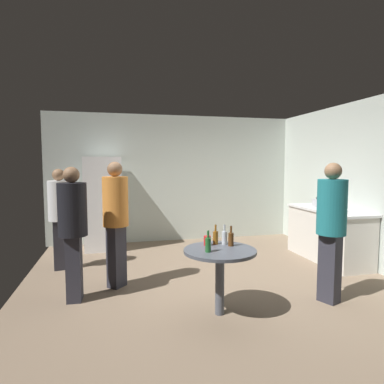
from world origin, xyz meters
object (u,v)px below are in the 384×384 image
object	(u,v)px
plastic_cup_red	(207,241)
person_in_white_shirt	(60,211)
refrigerator	(103,203)
kettle	(317,203)
wine_bottle_on_counter	(342,205)
beer_bottle_brown	(231,239)
person_in_teal_shirt	(331,221)
foreground_table	(220,259)
person_in_black_shirt	(73,223)
beer_bottle_clear	(224,237)
person_in_orange_shirt	(116,214)
beer_bottle_amber	(216,237)
beer_bottle_green	(208,244)

from	to	relation	value
plastic_cup_red	person_in_white_shirt	bearing A→B (deg)	134.70
refrigerator	kettle	world-z (taller)	refrigerator
wine_bottle_on_counter	plastic_cup_red	xyz separation A→B (m)	(-2.50, -0.93, -0.23)
beer_bottle_brown	person_in_white_shirt	size ratio (longest dim) A/B	0.14
wine_bottle_on_counter	person_in_teal_shirt	size ratio (longest dim) A/B	0.18
foreground_table	plastic_cup_red	distance (m)	0.27
wine_bottle_on_counter	person_in_black_shirt	size ratio (longest dim) A/B	0.19
wine_bottle_on_counter	beer_bottle_clear	xyz separation A→B (m)	(-2.29, -0.93, -0.20)
kettle	beer_bottle_brown	xyz separation A→B (m)	(-2.25, -1.68, -0.15)
person_in_teal_shirt	person_in_black_shirt	bearing A→B (deg)	-37.19
person_in_black_shirt	person_in_orange_shirt	bearing A→B (deg)	38.21
kettle	plastic_cup_red	distance (m)	2.98
wine_bottle_on_counter	foreground_table	size ratio (longest dim) A/B	0.39
beer_bottle_amber	wine_bottle_on_counter	bearing A→B (deg)	20.61
beer_bottle_green	beer_bottle_clear	size ratio (longest dim) A/B	1.00
foreground_table	beer_bottle_clear	distance (m)	0.30
beer_bottle_brown	person_in_white_shirt	bearing A→B (deg)	137.09
foreground_table	beer_bottle_brown	distance (m)	0.28
person_in_white_shirt	beer_bottle_brown	bearing A→B (deg)	36.49
person_in_orange_shirt	wine_bottle_on_counter	bearing A→B (deg)	42.55
wine_bottle_on_counter	beer_bottle_brown	size ratio (longest dim) A/B	1.35
person_in_teal_shirt	beer_bottle_amber	bearing A→B (deg)	-32.48
kettle	beer_bottle_brown	size ratio (longest dim) A/B	1.06
kettle	person_in_black_shirt	size ratio (longest dim) A/B	0.15
foreground_table	person_in_teal_shirt	bearing A→B (deg)	0.37
kettle	foreground_table	size ratio (longest dim) A/B	0.30
beer_bottle_amber	person_in_black_shirt	world-z (taller)	person_in_black_shirt
beer_bottle_green	person_in_orange_shirt	bearing A→B (deg)	128.39
beer_bottle_green	beer_bottle_amber	bearing A→B (deg)	59.65
person_in_black_shirt	person_in_teal_shirt	xyz separation A→B (m)	(3.00, -0.75, 0.03)
plastic_cup_red	person_in_orange_shirt	xyz separation A→B (m)	(-1.01, 0.92, 0.20)
kettle	beer_bottle_amber	distance (m)	2.87
person_in_orange_shirt	person_in_black_shirt	bearing A→B (deg)	-102.24
wine_bottle_on_counter	person_in_black_shirt	distance (m)	4.04
foreground_table	beer_bottle_amber	bearing A→B (deg)	84.63
foreground_table	person_in_teal_shirt	xyz separation A→B (m)	(1.39, 0.01, 0.36)
beer_bottle_clear	beer_bottle_amber	bearing A→B (deg)	163.63
beer_bottle_brown	plastic_cup_red	xyz separation A→B (m)	(-0.26, 0.09, -0.03)
refrigerator	beer_bottle_clear	distance (m)	3.36
person_in_white_shirt	person_in_teal_shirt	distance (m)	3.94
beer_bottle_amber	beer_bottle_clear	bearing A→B (deg)	-16.37
beer_bottle_clear	person_in_white_shirt	size ratio (longest dim) A/B	0.14
wine_bottle_on_counter	beer_bottle_brown	distance (m)	2.47
plastic_cup_red	kettle	bearing A→B (deg)	32.51
beer_bottle_amber	beer_bottle_brown	world-z (taller)	same
foreground_table	person_in_teal_shirt	world-z (taller)	person_in_teal_shirt
person_in_teal_shirt	beer_bottle_clear	bearing A→B (deg)	-31.91
beer_bottle_amber	beer_bottle_green	bearing A→B (deg)	-120.35
kettle	person_in_black_shirt	distance (m)	4.16
foreground_table	beer_bottle_green	distance (m)	0.26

